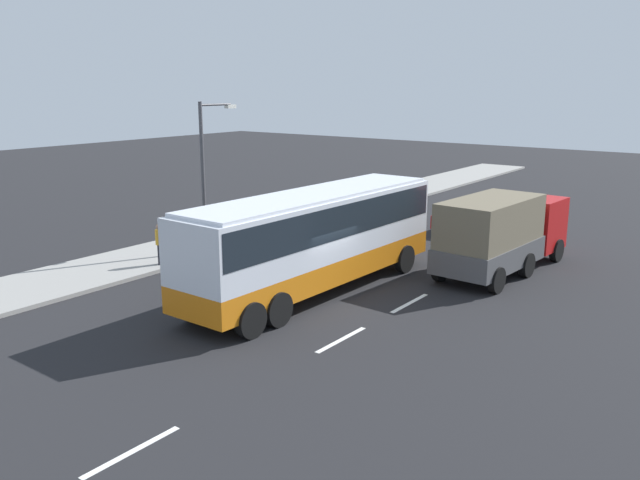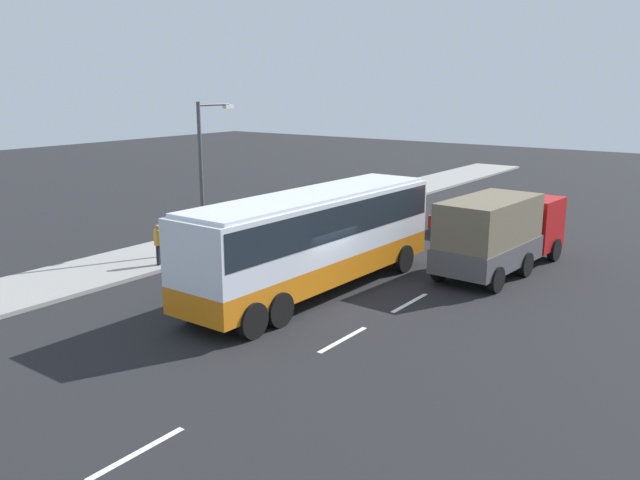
{
  "view_description": "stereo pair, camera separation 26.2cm",
  "coord_description": "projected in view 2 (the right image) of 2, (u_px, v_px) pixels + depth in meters",
  "views": [
    {
      "loc": [
        -17.4,
        -13.06,
        7.28
      ],
      "look_at": [
        0.35,
        0.1,
        2.02
      ],
      "focal_mm": 36.86,
      "sensor_mm": 36.0,
      "label": 1
    },
    {
      "loc": [
        -17.55,
        -12.85,
        7.28
      ],
      "look_at": [
        0.35,
        0.1,
        2.02
      ],
      "focal_mm": 36.86,
      "sensor_mm": 36.0,
      "label": 2
    }
  ],
  "objects": [
    {
      "name": "ground_plane",
      "position": [
        316.0,
        299.0,
        22.85
      ],
      "size": [
        120.0,
        120.0,
        0.0
      ],
      "primitive_type": "plane",
      "color": "black"
    },
    {
      "name": "sidewalk_curb",
      "position": [
        148.0,
        258.0,
        27.9
      ],
      "size": [
        80.0,
        4.0,
        0.15
      ],
      "primitive_type": "cube",
      "color": "gray",
      "rests_on": "ground_plane"
    },
    {
      "name": "lane_centreline",
      "position": [
        369.0,
        325.0,
        20.31
      ],
      "size": [
        27.88,
        0.16,
        0.01
      ],
      "color": "white",
      "rests_on": "ground_plane"
    },
    {
      "name": "coach_bus",
      "position": [
        315.0,
        232.0,
        23.05
      ],
      "size": [
        11.63,
        2.97,
        3.6
      ],
      "rotation": [
        0.0,
        0.0,
        -0.02
      ],
      "color": "orange",
      "rests_on": "ground_plane"
    },
    {
      "name": "cargo_truck",
      "position": [
        500.0,
        230.0,
        25.86
      ],
      "size": [
        7.58,
        2.99,
        3.07
      ],
      "rotation": [
        0.0,
        0.0,
        -0.07
      ],
      "color": "red",
      "rests_on": "ground_plane"
    },
    {
      "name": "car_red_compact",
      "position": [
        466.0,
        215.0,
        33.42
      ],
      "size": [
        4.56,
        2.18,
        1.49
      ],
      "rotation": [
        0.0,
        0.0,
        -0.07
      ],
      "color": "#B21919",
      "rests_on": "ground_plane"
    },
    {
      "name": "pedestrian_near_curb",
      "position": [
        158.0,
        242.0,
        26.35
      ],
      "size": [
        0.32,
        0.32,
        1.67
      ],
      "rotation": [
        0.0,
        0.0,
        2.04
      ],
      "color": "black",
      "rests_on": "sidewalk_curb"
    },
    {
      "name": "pedestrian_at_crossing",
      "position": [
        262.0,
        212.0,
        32.59
      ],
      "size": [
        0.32,
        0.32,
        1.59
      ],
      "rotation": [
        0.0,
        0.0,
        0.76
      ],
      "color": "#38334C",
      "rests_on": "sidewalk_curb"
    },
    {
      "name": "street_lamp",
      "position": [
        205.0,
        165.0,
        28.02
      ],
      "size": [
        2.12,
        0.24,
        6.42
      ],
      "color": "#47474C",
      "rests_on": "sidewalk_curb"
    }
  ]
}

